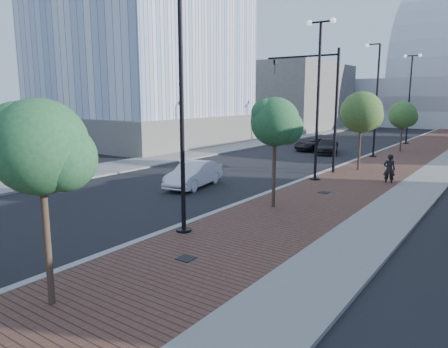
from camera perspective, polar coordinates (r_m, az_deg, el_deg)
The scene contains 21 objects.
sidewalk at distance 42.09m, azimuth 25.61°, elevation 2.69°, with size 7.00×140.00×0.12m, color #4C2D23.
curb at distance 42.80m, azimuth 21.00°, elevation 3.15°, with size 0.30×140.00×0.14m, color gray.
west_sidewalk at distance 47.64m, azimuth 5.66°, elevation 4.45°, with size 4.00×140.00×0.12m, color slate.
white_sedan at distance 23.57m, azimuth -4.11°, elevation -0.03°, with size 1.51×4.32×1.43m, color silver.
dark_car_mid at distance 40.43m, azimuth 12.33°, elevation 3.98°, with size 2.02×4.39×1.22m, color black.
dark_car_far at distance 38.63m, azimuth 13.83°, elevation 3.69°, with size 1.82×4.48×1.30m, color black.
pedestrian at distance 25.78m, azimuth 21.54°, elevation 0.56°, with size 0.65×0.43×1.78m, color black.
streetlight_1 at distance 14.96m, azimuth -6.09°, elevation 7.92°, with size 1.44×0.56×9.21m.
streetlight_2 at distance 25.20m, azimuth 12.64°, elevation 9.81°, with size 1.72×0.56×9.28m.
streetlight_3 at distance 36.60m, azimuth 19.81°, elevation 8.82°, with size 1.44×0.56×9.21m.
streetlight_4 at distance 48.23m, azimuth 23.87°, elevation 9.36°, with size 1.72×0.56×9.28m.
traffic_mast at distance 28.31m, azimuth 13.33°, elevation 10.16°, with size 5.09×0.20×8.00m.
tree_0 at distance 10.22m, azimuth -23.49°, elevation 3.29°, with size 2.25×2.18×4.97m.
tree_1 at distance 18.47m, azimuth 7.11°, elevation 7.00°, with size 2.21×2.13×4.99m.
tree_2 at distance 29.59m, azimuth 18.27°, elevation 7.97°, with size 2.75×2.75×5.36m.
tree_3 at distance 41.22m, azimuth 23.19°, elevation 7.38°, with size 2.46×2.43×4.61m.
tower_podium at distance 47.91m, azimuth -10.78°, elevation 6.08°, with size 19.00×19.00×3.00m, color #66635C.
convention_center at distance 87.12m, azimuth 27.48°, elevation 9.95°, with size 50.00×30.00×50.00m.
commercial_block_nw at distance 68.34m, azimuth 8.97°, elevation 10.32°, with size 14.00×20.00×10.00m, color #5F5C55.
utility_cover_1 at distance 13.11m, azimuth -5.18°, elevation -11.34°, with size 0.50×0.50×0.02m, color black.
utility_cover_2 at distance 22.27m, azimuth 13.45°, elevation -2.44°, with size 0.50×0.50×0.02m, color black.
Camera 1 is at (10.33, -1.24, 4.98)m, focal length 33.64 mm.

